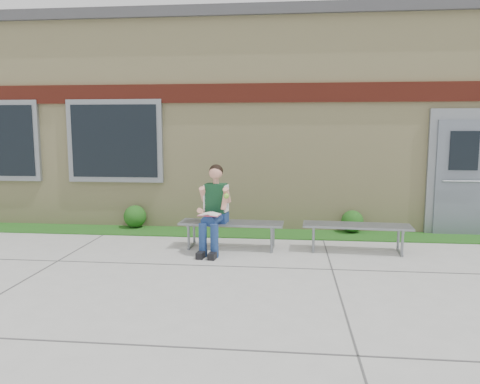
# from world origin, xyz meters

# --- Properties ---
(ground) EXTENTS (80.00, 80.00, 0.00)m
(ground) POSITION_xyz_m (0.00, 0.00, 0.00)
(ground) COLOR #9E9E99
(ground) RESTS_ON ground
(grass_strip) EXTENTS (16.00, 0.80, 0.02)m
(grass_strip) POSITION_xyz_m (0.00, 2.60, 0.01)
(grass_strip) COLOR #1F4D14
(grass_strip) RESTS_ON ground
(school_building) EXTENTS (16.20, 6.22, 4.20)m
(school_building) POSITION_xyz_m (-0.00, 5.99, 2.10)
(school_building) COLOR beige
(school_building) RESTS_ON ground
(bench_left) EXTENTS (1.70, 0.53, 0.44)m
(bench_left) POSITION_xyz_m (-0.54, 1.52, 0.34)
(bench_left) COLOR gray
(bench_left) RESTS_ON ground
(bench_right) EXTENTS (1.71, 0.57, 0.44)m
(bench_right) POSITION_xyz_m (1.46, 1.52, 0.34)
(bench_right) COLOR gray
(bench_right) RESTS_ON ground
(girl) EXTENTS (0.51, 0.88, 1.38)m
(girl) POSITION_xyz_m (-0.79, 1.31, 0.71)
(girl) COLOR navy
(girl) RESTS_ON ground
(shrub_mid) EXTENTS (0.43, 0.43, 0.43)m
(shrub_mid) POSITION_xyz_m (-2.61, 2.85, 0.24)
(shrub_mid) COLOR #1F4D14
(shrub_mid) RESTS_ON grass_strip
(shrub_east) EXTENTS (0.41, 0.41, 0.41)m
(shrub_east) POSITION_xyz_m (1.57, 2.85, 0.23)
(shrub_east) COLOR #1F4D14
(shrub_east) RESTS_ON grass_strip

